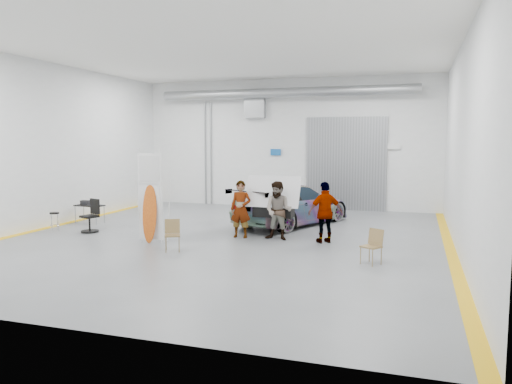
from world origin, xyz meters
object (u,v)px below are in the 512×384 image
(person_b, at_px, (278,211))
(folding_chair_far, at_px, (371,254))
(folding_chair_near, at_px, (173,241))
(person_a, at_px, (241,209))
(shop_stool, at_px, (55,222))
(person_c, at_px, (325,212))
(sedan_car, at_px, (292,204))
(surfboard_display, at_px, (150,205))
(office_chair, at_px, (91,218))
(work_table, at_px, (88,205))

(person_b, distance_m, folding_chair_far, 3.93)
(folding_chair_near, bearing_deg, person_a, 37.95)
(folding_chair_far, relative_size, shop_stool, 1.37)
(person_c, distance_m, shop_stool, 9.40)
(sedan_car, distance_m, shop_stool, 8.52)
(sedan_car, xyz_separation_m, surfboard_display, (-3.38, -4.60, 0.42))
(surfboard_display, height_order, shop_stool, surfboard_display)
(shop_stool, bearing_deg, person_a, 8.14)
(sedan_car, xyz_separation_m, person_a, (-0.99, -2.96, 0.16))
(folding_chair_near, bearing_deg, surfboard_display, 117.39)
(person_a, xyz_separation_m, person_c, (2.77, -0.00, 0.02))
(surfboard_display, bearing_deg, person_c, 17.76)
(person_b, xyz_separation_m, folding_chair_far, (3.09, -2.33, -0.66))
(person_a, height_order, folding_chair_near, person_a)
(surfboard_display, distance_m, office_chair, 3.12)
(surfboard_display, bearing_deg, folding_chair_far, -5.71)
(person_a, height_order, office_chair, person_a)
(sedan_car, relative_size, office_chair, 4.74)
(shop_stool, bearing_deg, surfboard_display, -9.53)
(work_table, bearing_deg, surfboard_display, -31.73)
(surfboard_display, height_order, office_chair, surfboard_display)
(work_table, bearing_deg, person_a, -8.07)
(folding_chair_far, distance_m, office_chair, 9.77)
(person_a, relative_size, person_c, 0.98)
(folding_chair_far, bearing_deg, office_chair, -158.09)
(person_a, height_order, person_c, person_c)
(surfboard_display, bearing_deg, person_a, 34.59)
(folding_chair_far, bearing_deg, surfboard_display, -154.20)
(person_b, height_order, folding_chair_far, person_b)
(sedan_car, relative_size, person_a, 2.84)
(sedan_car, height_order, person_a, person_a)
(work_table, xyz_separation_m, office_chair, (1.27, -1.61, -0.20))
(folding_chair_near, height_order, work_table, folding_chair_near)
(sedan_car, bearing_deg, folding_chair_far, 146.14)
(folding_chair_far, xyz_separation_m, shop_stool, (-10.93, 1.39, 0.05))
(person_b, relative_size, person_c, 0.99)
(shop_stool, xyz_separation_m, office_chair, (1.30, 0.26, 0.17))
(sedan_car, relative_size, shop_stool, 8.06)
(person_b, bearing_deg, shop_stool, -168.94)
(folding_chair_near, height_order, folding_chair_far, folding_chair_far)
(person_c, bearing_deg, surfboard_display, -15.70)
(person_c, bearing_deg, office_chair, -28.51)
(person_b, relative_size, shop_stool, 2.84)
(person_c, bearing_deg, person_b, -33.35)
(person_c, bearing_deg, sedan_car, -92.45)
(person_a, relative_size, office_chair, 1.66)
(person_b, distance_m, folding_chair_near, 3.57)
(sedan_car, distance_m, folding_chair_far, 6.29)
(sedan_car, distance_m, surfboard_display, 5.73)
(person_b, xyz_separation_m, shop_stool, (-7.84, -0.94, -0.61))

